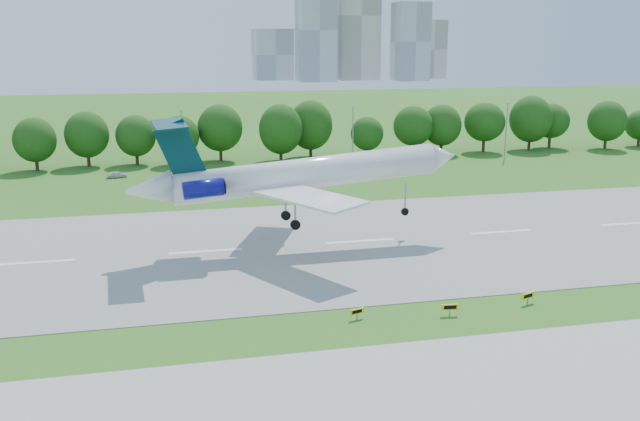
% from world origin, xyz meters
% --- Properties ---
extents(ground, '(600.00, 600.00, 0.00)m').
position_xyz_m(ground, '(0.00, 0.00, 0.00)').
color(ground, '#2A6119').
rests_on(ground, ground).
extents(runway, '(400.00, 45.00, 0.08)m').
position_xyz_m(runway, '(0.00, 25.00, 0.04)').
color(runway, gray).
rests_on(runway, ground).
extents(taxiway, '(400.00, 23.00, 0.08)m').
position_xyz_m(taxiway, '(0.00, -18.00, 0.04)').
color(taxiway, '#ADADA8').
rests_on(taxiway, ground).
extents(tree_line, '(288.40, 8.40, 10.40)m').
position_xyz_m(tree_line, '(0.00, 92.00, 6.19)').
color(tree_line, '#382314').
rests_on(tree_line, ground).
extents(light_poles, '(175.90, 0.25, 12.19)m').
position_xyz_m(light_poles, '(-2.50, 82.00, 6.34)').
color(light_poles, gray).
rests_on(light_poles, ground).
extents(skyline, '(127.00, 52.00, 80.00)m').
position_xyz_m(skyline, '(100.16, 390.61, 30.46)').
color(skyline, '#B2B2B7').
rests_on(skyline, ground).
extents(airliner, '(42.84, 31.09, 13.86)m').
position_xyz_m(airliner, '(-9.14, 24.87, 9.39)').
color(airliner, white).
rests_on(airliner, ground).
extents(taxi_sign_left, '(1.45, 0.60, 1.03)m').
position_xyz_m(taxi_sign_left, '(-7.70, -0.26, 0.76)').
color(taxi_sign_left, gray).
rests_on(taxi_sign_left, ground).
extents(taxi_sign_centre, '(1.65, 0.37, 1.15)m').
position_xyz_m(taxi_sign_centre, '(1.16, -1.43, 0.85)').
color(taxi_sign_centre, gray).
rests_on(taxi_sign_centre, ground).
extents(taxi_sign_right, '(1.62, 0.74, 1.17)m').
position_xyz_m(taxi_sign_right, '(9.98, -0.33, 0.86)').
color(taxi_sign_right, gray).
rests_on(taxi_sign_right, ground).
extents(service_vehicle_b, '(3.91, 2.24, 1.25)m').
position_xyz_m(service_vehicle_b, '(-32.78, 77.95, 0.63)').
color(service_vehicle_b, silver).
rests_on(service_vehicle_b, ground).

